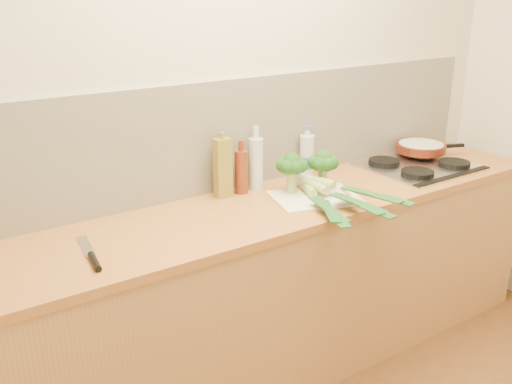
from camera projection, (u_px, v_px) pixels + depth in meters
room_shell at (235, 135)px, 2.76m from camera, size 3.50×3.50×3.50m
counter at (268, 290)px, 2.79m from camera, size 3.20×0.62×0.90m
gas_hob at (419, 165)px, 3.16m from camera, size 0.58×0.50×0.04m
chopping_board at (315, 198)px, 2.70m from camera, size 0.46×0.38×0.01m
broccoli_left at (292, 166)px, 2.70m from camera, size 0.15×0.15×0.20m
broccoli_right at (323, 162)px, 2.76m from camera, size 0.15×0.15×0.20m
leek_front at (314, 195)px, 2.65m from camera, size 0.27×0.62×0.04m
leek_mid at (328, 191)px, 2.65m from camera, size 0.10×0.66×0.04m
leek_back at (339, 186)px, 2.66m from camera, size 0.21×0.61×0.04m
chefs_knife at (92, 258)px, 2.10m from camera, size 0.08×0.34×0.02m
skillet at (421, 147)px, 3.32m from camera, size 0.40×0.29×0.05m
oil_tin at (223, 168)px, 2.68m from camera, size 0.08×0.05×0.32m
glass_bottle at (256, 163)px, 2.79m from camera, size 0.07×0.07×0.32m
amber_bottle at (241, 171)px, 2.74m from camera, size 0.06×0.06×0.26m
water_bottle at (307, 157)px, 2.99m from camera, size 0.08×0.08×0.25m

